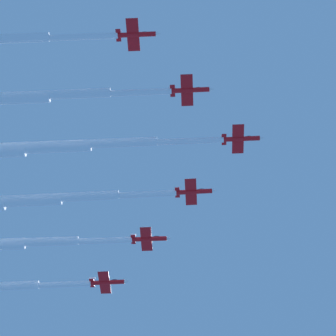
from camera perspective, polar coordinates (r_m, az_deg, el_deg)
jet_lead at (r=180.53m, az=-8.73°, el=1.54°), size 12.56×73.61×4.31m
jet_port_inner at (r=186.25m, az=-10.43°, el=-2.41°), size 12.71×66.71×4.37m
jet_starboard_inner at (r=176.77m, az=-11.44°, el=5.11°), size 12.01×66.75×4.30m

